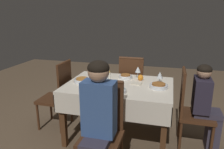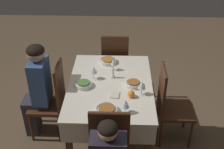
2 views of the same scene
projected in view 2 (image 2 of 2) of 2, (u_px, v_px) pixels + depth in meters
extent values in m
plane|color=brown|center=(111.00, 132.00, 3.51)|extent=(8.00, 8.00, 0.00)
cube|color=silver|center=(110.00, 85.00, 3.13)|extent=(1.31, 0.93, 0.04)
cube|color=silver|center=(151.00, 95.00, 3.18)|extent=(1.31, 0.01, 0.22)
cube|color=silver|center=(70.00, 93.00, 3.21)|extent=(1.31, 0.01, 0.22)
cube|color=silver|center=(108.00, 135.00, 2.65)|extent=(0.01, 0.93, 0.22)
cube|color=silver|center=(112.00, 65.00, 3.74)|extent=(0.01, 0.93, 0.22)
cube|color=#4C2D19|center=(147.00, 149.00, 2.82)|extent=(0.06, 0.06, 0.69)
cube|color=#4C2D19|center=(141.00, 83.00, 3.80)|extent=(0.06, 0.06, 0.69)
cube|color=#4C2D19|center=(69.00, 147.00, 2.84)|extent=(0.06, 0.06, 0.69)
cube|color=#4C2D19|center=(83.00, 82.00, 3.83)|extent=(0.06, 0.06, 0.69)
cube|color=#472816|center=(47.00, 105.00, 3.31)|extent=(0.39, 0.39, 0.04)
cube|color=#472816|center=(60.00, 86.00, 3.16)|extent=(0.36, 0.03, 0.52)
cylinder|color=#472816|center=(57.00, 66.00, 3.02)|extent=(0.35, 0.04, 0.04)
cylinder|color=#472816|center=(39.00, 109.00, 3.58)|extent=(0.03, 0.03, 0.39)
cylinder|color=#472816|center=(31.00, 128.00, 3.29)|extent=(0.03, 0.03, 0.39)
cylinder|color=#472816|center=(65.00, 110.00, 3.57)|extent=(0.03, 0.03, 0.39)
cylinder|color=#472816|center=(60.00, 129.00, 3.28)|extent=(0.03, 0.03, 0.39)
cube|color=#472816|center=(109.00, 136.00, 2.50)|extent=(0.03, 0.36, 0.52)
cylinder|color=#472816|center=(109.00, 114.00, 2.36)|extent=(0.04, 0.35, 0.04)
cube|color=#472816|center=(176.00, 110.00, 3.23)|extent=(0.39, 0.39, 0.04)
cube|color=#472816|center=(162.00, 90.00, 3.08)|extent=(0.36, 0.03, 0.52)
cylinder|color=#472816|center=(164.00, 70.00, 2.94)|extent=(0.35, 0.04, 0.04)
cylinder|color=#472816|center=(191.00, 135.00, 3.19)|extent=(0.03, 0.03, 0.39)
cylinder|color=#472816|center=(185.00, 115.00, 3.48)|extent=(0.03, 0.03, 0.39)
cylinder|color=#472816|center=(161.00, 134.00, 3.20)|extent=(0.03, 0.03, 0.39)
cylinder|color=#472816|center=(158.00, 114.00, 3.49)|extent=(0.03, 0.03, 0.39)
cube|color=#472816|center=(115.00, 65.00, 4.08)|extent=(0.39, 0.39, 0.04)
cube|color=#472816|center=(115.00, 55.00, 3.78)|extent=(0.03, 0.36, 0.52)
cylinder|color=#472816|center=(115.00, 37.00, 3.64)|extent=(0.04, 0.35, 0.04)
cylinder|color=#472816|center=(126.00, 72.00, 4.34)|extent=(0.03, 0.03, 0.39)
cylinder|color=#472816|center=(104.00, 71.00, 4.35)|extent=(0.03, 0.03, 0.39)
cylinder|color=#472816|center=(126.00, 84.00, 4.05)|extent=(0.03, 0.03, 0.39)
cylinder|color=#472816|center=(103.00, 84.00, 4.06)|extent=(0.03, 0.03, 0.39)
cube|color=#383342|center=(33.00, 117.00, 3.42)|extent=(0.22, 0.14, 0.43)
cube|color=#383342|center=(37.00, 101.00, 3.29)|extent=(0.24, 0.31, 0.06)
cube|color=#38568E|center=(40.00, 81.00, 3.13)|extent=(0.30, 0.18, 0.52)
sphere|color=tan|center=(36.00, 53.00, 2.94)|extent=(0.19, 0.19, 0.19)
ellipsoid|color=black|center=(35.00, 51.00, 2.93)|extent=(0.19, 0.19, 0.13)
sphere|color=tan|center=(108.00, 131.00, 2.18)|extent=(0.16, 0.16, 0.16)
ellipsoid|color=black|center=(108.00, 128.00, 2.16)|extent=(0.16, 0.16, 0.11)
cylinder|color=silver|center=(84.00, 85.00, 3.07)|extent=(0.19, 0.19, 0.04)
torus|color=silver|center=(84.00, 83.00, 3.05)|extent=(0.18, 0.18, 0.01)
cylinder|color=#4C7F38|center=(84.00, 83.00, 3.05)|extent=(0.13, 0.13, 0.02)
cylinder|color=white|center=(94.00, 78.00, 3.20)|extent=(0.07, 0.07, 0.00)
cylinder|color=white|center=(94.00, 75.00, 3.18)|extent=(0.01, 0.01, 0.08)
cone|color=white|center=(93.00, 70.00, 3.14)|extent=(0.08, 0.08, 0.07)
cylinder|color=white|center=(94.00, 71.00, 3.15)|extent=(0.05, 0.05, 0.03)
cylinder|color=silver|center=(107.00, 111.00, 2.70)|extent=(0.22, 0.22, 0.04)
torus|color=silver|center=(107.00, 109.00, 2.69)|extent=(0.21, 0.21, 0.01)
cylinder|color=#995B28|center=(107.00, 108.00, 2.68)|extent=(0.16, 0.16, 0.02)
cylinder|color=white|center=(125.00, 112.00, 2.70)|extent=(0.07, 0.07, 0.00)
cylinder|color=white|center=(125.00, 110.00, 2.68)|extent=(0.01, 0.01, 0.07)
cone|color=white|center=(125.00, 104.00, 2.65)|extent=(0.08, 0.08, 0.08)
cylinder|color=white|center=(125.00, 105.00, 2.65)|extent=(0.05, 0.05, 0.04)
cylinder|color=silver|center=(134.00, 84.00, 3.07)|extent=(0.18, 0.18, 0.04)
torus|color=silver|center=(134.00, 83.00, 3.06)|extent=(0.18, 0.18, 0.01)
cylinder|color=#995B28|center=(134.00, 82.00, 3.06)|extent=(0.13, 0.13, 0.02)
cylinder|color=white|center=(141.00, 94.00, 2.95)|extent=(0.06, 0.06, 0.00)
cylinder|color=white|center=(142.00, 91.00, 2.93)|extent=(0.01, 0.01, 0.07)
cone|color=white|center=(142.00, 85.00, 2.89)|extent=(0.08, 0.08, 0.08)
cylinder|color=white|center=(142.00, 86.00, 2.90)|extent=(0.05, 0.05, 0.04)
cylinder|color=silver|center=(108.00, 61.00, 3.51)|extent=(0.21, 0.21, 0.04)
torus|color=silver|center=(108.00, 60.00, 3.49)|extent=(0.20, 0.20, 0.01)
cylinder|color=#B2702D|center=(108.00, 59.00, 3.49)|extent=(0.15, 0.15, 0.02)
cylinder|color=white|center=(114.00, 70.00, 3.37)|extent=(0.07, 0.07, 0.00)
cylinder|color=white|center=(114.00, 67.00, 3.35)|extent=(0.01, 0.01, 0.07)
cone|color=white|center=(114.00, 62.00, 3.31)|extent=(0.07, 0.07, 0.08)
cylinder|color=white|center=(114.00, 63.00, 3.32)|extent=(0.04, 0.04, 0.04)
cylinder|color=beige|center=(113.00, 77.00, 3.22)|extent=(0.05, 0.05, 0.01)
cylinder|color=white|center=(113.00, 72.00, 3.18)|extent=(0.03, 0.03, 0.12)
ellipsoid|color=#F9C64C|center=(113.00, 67.00, 3.15)|extent=(0.01, 0.01, 0.03)
sphere|color=orange|center=(131.00, 94.00, 2.89)|extent=(0.08, 0.08, 0.08)
cube|color=beige|center=(115.00, 95.00, 2.93)|extent=(0.13, 0.11, 0.01)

